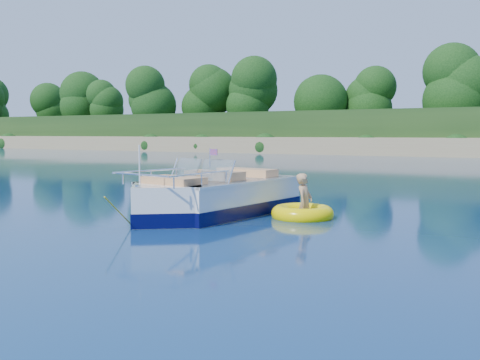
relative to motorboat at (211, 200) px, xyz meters
The scene contains 6 objects.
ground 1.03m from the motorboat, 155.42° to the right, with size 160.00×160.00×0.00m, color #0A1748.
shoreline 63.38m from the motorboat, 90.80° to the left, with size 170.00×59.00×6.00m.
treeline 40.95m from the motorboat, 91.18° to the left, with size 150.00×7.12×8.19m.
motorboat is the anchor object (origin of this frame).
tow_tube 2.11m from the motorboat, 18.45° to the left, with size 1.64×1.64×0.37m.
boy 2.18m from the motorboat, 20.03° to the left, with size 0.51×0.33×1.39m, color tan.
Camera 1 is at (7.34, -9.96, 1.89)m, focal length 40.00 mm.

